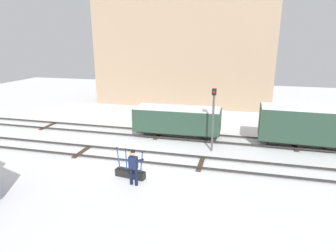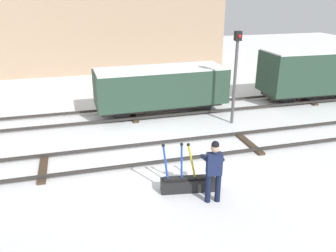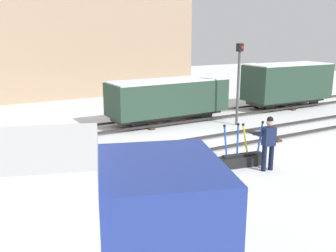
% 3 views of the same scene
% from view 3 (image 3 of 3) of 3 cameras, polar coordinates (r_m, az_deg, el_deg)
% --- Properties ---
extents(ground_plane, '(60.00, 60.00, 0.00)m').
position_cam_3_polar(ground_plane, '(13.95, 3.58, -3.51)').
color(ground_plane, white).
extents(track_main_line, '(44.00, 1.94, 0.18)m').
position_cam_3_polar(track_main_line, '(13.92, 3.59, -3.09)').
color(track_main_line, '#2D2B28').
rests_on(track_main_line, ground_plane).
extents(track_siding_near, '(44.00, 1.94, 0.18)m').
position_cam_3_polar(track_siding_near, '(17.40, -3.76, 0.41)').
color(track_siding_near, '#2D2B28').
rests_on(track_siding_near, ground_plane).
extents(switch_lever_frame, '(1.56, 0.59, 1.45)m').
position_cam_3_polar(switch_lever_frame, '(12.33, 11.20, -4.91)').
color(switch_lever_frame, black).
rests_on(switch_lever_frame, ground_plane).
extents(rail_worker, '(0.61, 0.72, 1.73)m').
position_cam_3_polar(rail_worker, '(11.96, 15.00, -2.12)').
color(rail_worker, '#111831').
rests_on(rail_worker, ground_plane).
extents(signal_post, '(0.24, 0.32, 3.74)m').
position_cam_3_polar(signal_post, '(17.41, 10.70, 7.52)').
color(signal_post, '#4C4C4C').
rests_on(signal_post, ground_plane).
extents(apartment_building, '(17.57, 5.43, 10.76)m').
position_cam_3_polar(apartment_building, '(27.39, -15.62, 16.02)').
color(apartment_building, tan).
rests_on(apartment_building, ground_plane).
extents(freight_car_mid_siding, '(5.78, 2.10, 2.05)m').
position_cam_3_polar(freight_car_mid_siding, '(17.77, 0.01, 4.34)').
color(freight_car_mid_siding, '#2D2B28').
rests_on(freight_car_mid_siding, ground_plane).
extents(freight_car_far_end, '(5.15, 2.21, 2.50)m').
position_cam_3_polar(freight_car_far_end, '(22.55, 17.68, 6.32)').
color(freight_car_far_end, '#2D2B28').
rests_on(freight_car_far_end, ground_plane).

